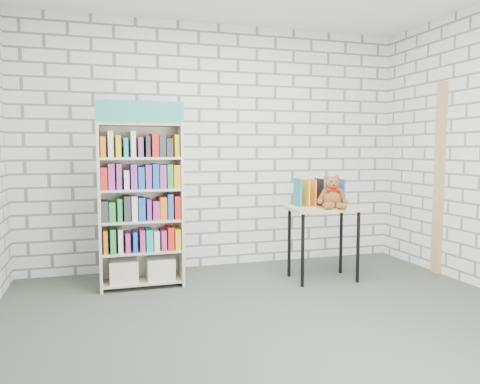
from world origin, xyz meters
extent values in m
plane|color=#3C463B|center=(0.00, 0.00, 0.00)|extent=(4.50, 4.50, 0.00)
cube|color=silver|center=(0.00, 2.00, 1.40)|extent=(4.50, 0.02, 2.80)
cube|color=beige|center=(-1.35, 1.35, 0.81)|extent=(0.03, 0.32, 1.63)
cube|color=beige|center=(-0.57, 1.35, 0.81)|extent=(0.03, 0.32, 1.63)
cube|color=beige|center=(-0.96, 1.50, 0.81)|extent=(0.81, 0.02, 1.63)
cube|color=teal|center=(-0.96, 1.20, 1.73)|extent=(0.81, 0.02, 0.20)
cube|color=beige|center=(-0.96, 1.35, 0.05)|extent=(0.76, 0.30, 0.02)
cube|color=beige|center=(-0.96, 1.35, 0.36)|extent=(0.76, 0.30, 0.02)
cube|color=beige|center=(-0.96, 1.35, 0.67)|extent=(0.76, 0.30, 0.02)
cube|color=beige|center=(-0.96, 1.35, 0.98)|extent=(0.76, 0.30, 0.02)
cube|color=beige|center=(-0.96, 1.35, 1.28)|extent=(0.76, 0.30, 0.02)
cube|color=beige|center=(-0.96, 1.35, 1.61)|extent=(0.76, 0.30, 0.02)
cube|color=silver|center=(-1.14, 1.35, 0.17)|extent=(0.27, 0.26, 0.22)
cube|color=silver|center=(-0.78, 1.35, 0.17)|extent=(0.27, 0.26, 0.22)
cube|color=#BF338C|center=(-0.96, 1.34, 0.48)|extent=(0.76, 0.26, 0.22)
cube|color=#19A5B2|center=(-0.96, 1.34, 0.79)|extent=(0.76, 0.26, 0.22)
cube|color=white|center=(-0.96, 1.34, 1.10)|extent=(0.76, 0.26, 0.22)
cube|color=purple|center=(-0.96, 1.34, 1.40)|extent=(0.76, 0.26, 0.22)
cube|color=tan|center=(0.89, 1.07, 0.76)|extent=(0.74, 0.53, 0.03)
cylinder|color=black|center=(0.57, 0.89, 0.37)|extent=(0.04, 0.04, 0.74)
cylinder|color=black|center=(0.59, 1.27, 0.37)|extent=(0.04, 0.04, 0.74)
cylinder|color=black|center=(1.18, 0.86, 0.37)|extent=(0.04, 0.04, 0.74)
cylinder|color=black|center=(1.20, 1.25, 0.37)|extent=(0.04, 0.04, 0.74)
cylinder|color=black|center=(0.59, 0.90, 0.77)|extent=(0.05, 0.05, 0.01)
cylinder|color=black|center=(1.17, 0.87, 0.77)|extent=(0.05, 0.05, 0.01)
cube|color=teal|center=(0.65, 1.19, 0.92)|extent=(0.03, 0.22, 0.30)
cube|color=gold|center=(0.73, 1.19, 0.92)|extent=(0.03, 0.22, 0.30)
cube|color=orange|center=(0.81, 1.19, 0.92)|extent=(0.03, 0.22, 0.30)
cube|color=black|center=(0.89, 1.18, 0.92)|extent=(0.03, 0.22, 0.30)
cube|color=white|center=(0.97, 1.18, 0.92)|extent=(0.03, 0.22, 0.30)
cube|color=orange|center=(1.05, 1.17, 0.92)|extent=(0.03, 0.22, 0.30)
cube|color=#2F60B2|center=(1.13, 1.17, 0.92)|extent=(0.03, 0.22, 0.30)
ellipsoid|color=brown|center=(0.93, 0.98, 0.87)|extent=(0.20, 0.17, 0.20)
sphere|color=brown|center=(0.93, 0.97, 1.03)|extent=(0.14, 0.14, 0.14)
sphere|color=brown|center=(0.89, 1.00, 1.08)|extent=(0.05, 0.05, 0.05)
sphere|color=brown|center=(0.99, 0.97, 1.08)|extent=(0.05, 0.05, 0.05)
sphere|color=brown|center=(0.92, 0.92, 1.01)|extent=(0.06, 0.06, 0.06)
sphere|color=black|center=(0.89, 0.92, 1.05)|extent=(0.02, 0.02, 0.02)
sphere|color=black|center=(0.94, 0.91, 1.05)|extent=(0.02, 0.02, 0.02)
sphere|color=black|center=(0.91, 0.89, 1.01)|extent=(0.02, 0.02, 0.02)
cylinder|color=brown|center=(0.83, 0.98, 0.90)|extent=(0.10, 0.10, 0.14)
cylinder|color=brown|center=(1.03, 0.93, 0.90)|extent=(0.11, 0.08, 0.14)
sphere|color=brown|center=(0.80, 0.98, 0.84)|extent=(0.06, 0.06, 0.06)
sphere|color=brown|center=(1.05, 0.91, 0.84)|extent=(0.06, 0.06, 0.06)
cylinder|color=brown|center=(0.85, 0.89, 0.81)|extent=(0.07, 0.15, 0.08)
cylinder|color=brown|center=(0.96, 0.86, 0.81)|extent=(0.13, 0.16, 0.08)
sphere|color=brown|center=(0.81, 0.83, 0.81)|extent=(0.07, 0.07, 0.07)
sphere|color=brown|center=(0.97, 0.79, 0.81)|extent=(0.07, 0.07, 0.07)
cone|color=#B5100B|center=(0.89, 0.93, 0.96)|extent=(0.07, 0.07, 0.05)
cone|color=#B5100B|center=(0.95, 0.91, 0.96)|extent=(0.07, 0.07, 0.05)
sphere|color=#B5100B|center=(0.92, 0.92, 0.96)|extent=(0.03, 0.03, 0.03)
cube|color=tan|center=(2.23, 0.95, 1.05)|extent=(0.05, 0.12, 2.10)
camera|label=1|loc=(-1.34, -3.32, 1.37)|focal=35.00mm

